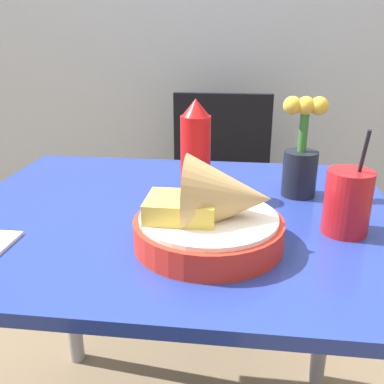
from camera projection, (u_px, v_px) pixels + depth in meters
dining_table at (176, 259)px, 0.95m from camera, size 0.94×0.76×0.73m
chair_far_window at (220, 183)px, 1.74m from camera, size 0.40×0.40×0.85m
food_basket at (215, 215)px, 0.75m from camera, size 0.27×0.27×0.16m
ketchup_bottle at (196, 151)px, 0.95m from camera, size 0.07×0.07×0.22m
drink_cup at (347, 204)px, 0.79m from camera, size 0.09×0.09×0.20m
flower_vase at (301, 157)px, 0.97m from camera, size 0.10×0.08×0.23m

